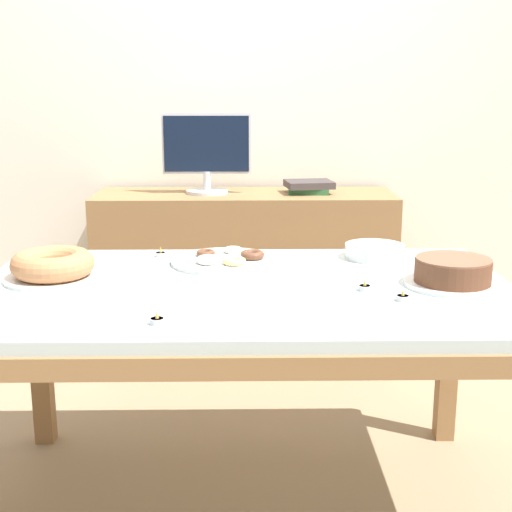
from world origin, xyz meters
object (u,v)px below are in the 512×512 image
Objects in this scene: cake_chocolate_round at (453,273)px; plate_stack at (374,251)px; tealight_near_front at (161,254)px; pastry_platter at (226,260)px; tealight_left_edge at (403,297)px; tealight_near_cakes at (157,320)px; tealight_right_edge at (365,287)px; cake_golden_bundt at (53,266)px; book_stack at (309,187)px; computer_monitor at (207,154)px; tealight_centre at (452,267)px.

cake_chocolate_round reaches higher than plate_stack.
pastry_platter is at bearing -23.00° from tealight_near_front.
tealight_left_edge and tealight_near_cakes have the same top height.
cake_chocolate_round reaches higher than tealight_right_edge.
tealight_near_front is (-0.94, 0.40, -0.03)m from cake_chocolate_round.
cake_golden_bundt is 7.71× the size of tealight_near_front.
tealight_near_front is 1.00× the size of tealight_near_cakes.
book_stack is 0.82× the size of cake_chocolate_round.
pastry_platter is 0.66m from tealight_near_cakes.
computer_monitor is at bearing 124.68° from plate_stack.
tealight_near_front is at bearing 157.00° from pastry_platter.
tealight_near_cakes is at bearing -134.15° from plate_stack.
pastry_platter is 9.37× the size of tealight_near_cakes.
plate_stack reaches higher than tealight_near_cakes.
cake_golden_bundt is 1.47× the size of plate_stack.
computer_monitor is 1.55m from cake_chocolate_round.
plate_stack reaches higher than tealight_left_edge.
pastry_platter is at bearing 75.76° from tealight_near_cakes.
plate_stack is at bearing 7.26° from pastry_platter.
pastry_platter is at bearing -172.74° from plate_stack.
cake_golden_bundt reaches higher than cake_chocolate_round.
cake_golden_bundt reaches higher than tealight_centre.
computer_monitor is 1.37× the size of cake_golden_bundt.
plate_stack is (-0.18, 0.36, -0.02)m from cake_chocolate_round.
tealight_near_cakes is (-0.69, -0.71, -0.01)m from plate_stack.
plate_stack reaches higher than tealight_near_front.
tealight_near_front is at bearing -124.38° from book_stack.
plate_stack is at bearing 115.68° from cake_chocolate_round.
tealight_right_edge is 0.41m from tealight_centre.
book_stack is 1.35m from tealight_right_edge.
tealight_near_cakes is at bearing -164.12° from tealight_left_edge.
cake_chocolate_round is 0.21m from tealight_centre.
cake_golden_bundt is at bearing -127.34° from book_stack.
cake_chocolate_round is 0.79× the size of pastry_platter.
tealight_right_edge is at bearing -39.04° from pastry_platter.
tealight_left_edge is at bearing -41.11° from pastry_platter.
tealight_near_front and tealight_centre have the same top height.
plate_stack is at bearing -80.62° from book_stack.
plate_stack is (0.15, -0.93, -0.10)m from book_stack.
computer_monitor is 10.60× the size of tealight_right_edge.
book_stack is 1.34m from cake_chocolate_round.
cake_chocolate_round is (0.82, -1.29, -0.24)m from computer_monitor.
tealight_right_edge is at bearing -170.38° from cake_chocolate_round.
pastry_platter is 0.53m from plate_stack.
cake_chocolate_round is 7.38× the size of tealight_left_edge.
plate_stack is at bearing 144.47° from tealight_centre.
tealight_centre is (0.87, -1.09, -0.28)m from computer_monitor.
computer_monitor is 0.51m from book_stack.
cake_chocolate_round is 7.38× the size of tealight_near_cakes.
pastry_platter is 9.37× the size of tealight_right_edge.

